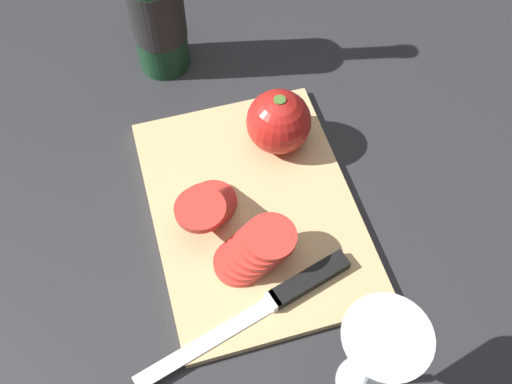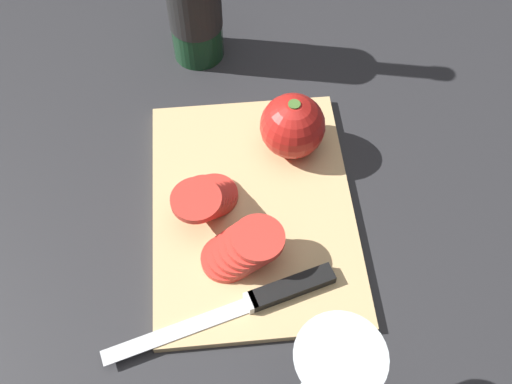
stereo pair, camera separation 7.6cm
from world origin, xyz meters
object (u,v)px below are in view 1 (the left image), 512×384
at_px(wine_bottle, 155,0).
at_px(tomato_slice_stack_near, 255,250).
at_px(whole_tomato, 279,122).
at_px(knife, 291,290).
at_px(wine_glass, 379,352).
at_px(tomato_slice_stack_far, 207,205).

height_order(wine_bottle, tomato_slice_stack_near, wine_bottle).
relative_size(whole_tomato, knife, 0.32).
bearing_deg(knife, whole_tomato, -119.01).
height_order(wine_glass, whole_tomato, wine_glass).
xyz_separation_m(whole_tomato, knife, (0.22, -0.05, -0.04)).
distance_m(wine_glass, tomato_slice_stack_near, 0.20).
distance_m(wine_glass, tomato_slice_stack_far, 0.29).
xyz_separation_m(wine_bottle, knife, (0.43, 0.07, -0.10)).
height_order(wine_glass, knife, wine_glass).
bearing_deg(wine_glass, whole_tomato, 179.13).
distance_m(wine_bottle, wine_glass, 0.57).
bearing_deg(tomato_slice_stack_near, wine_glass, 23.63).
bearing_deg(wine_glass, knife, -159.17).
bearing_deg(wine_glass, tomato_slice_stack_far, -155.06).
height_order(knife, tomato_slice_stack_far, tomato_slice_stack_far).
relative_size(wine_glass, tomato_slice_stack_far, 1.58).
height_order(wine_bottle, whole_tomato, wine_bottle).
relative_size(wine_glass, knife, 0.55).
bearing_deg(tomato_slice_stack_far, wine_glass, 24.94).
bearing_deg(tomato_slice_stack_near, wine_bottle, -174.10).
height_order(tomato_slice_stack_near, tomato_slice_stack_far, same).
distance_m(knife, tomato_slice_stack_far, 0.15).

